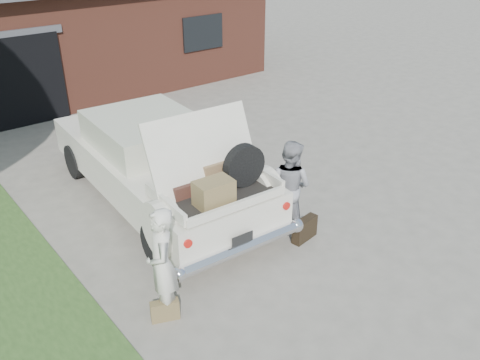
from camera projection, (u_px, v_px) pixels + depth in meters
ground at (264, 256)px, 7.91m from camera, size 90.00×90.00×0.00m
house at (44, 27)px, 15.60m from camera, size 12.80×7.80×3.30m
sedan at (157, 162)px, 9.11m from camera, size 2.40×5.49×2.15m
woman_left at (162, 264)px, 6.43m from camera, size 0.58×0.68×1.58m
woman_right at (289, 186)px, 8.27m from camera, size 0.81×0.92×1.60m
suitcase_left at (165, 311)px, 6.61m from camera, size 0.39×0.25×0.29m
suitcase_right at (305, 229)px, 8.25m from camera, size 0.51×0.23×0.38m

